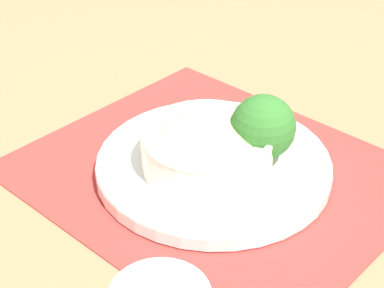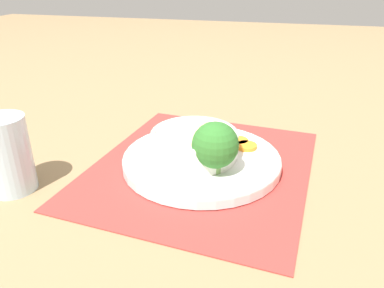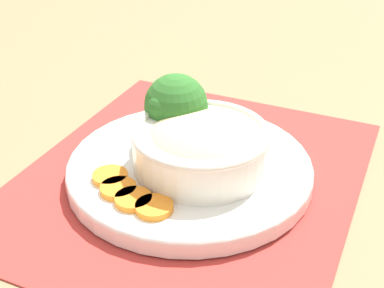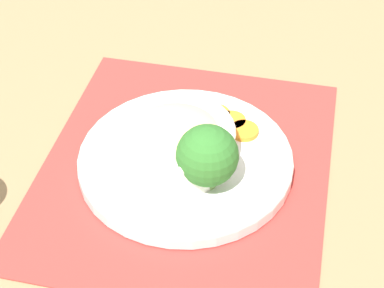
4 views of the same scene
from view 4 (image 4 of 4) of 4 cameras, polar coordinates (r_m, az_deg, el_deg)
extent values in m
plane|color=#8C704C|center=(0.85, -0.56, -2.11)|extent=(4.00, 4.00, 0.00)
cube|color=#B2332D|center=(0.85, -0.57, -2.01)|extent=(0.47, 0.41, 0.00)
cylinder|color=white|center=(0.85, -0.57, -1.53)|extent=(0.28, 0.28, 0.02)
torus|color=white|center=(0.84, -0.57, -1.13)|extent=(0.28, 0.28, 0.01)
cylinder|color=silver|center=(0.82, -1.55, -0.15)|extent=(0.15, 0.15, 0.04)
torus|color=silver|center=(0.81, -1.58, 1.01)|extent=(0.16, 0.16, 0.01)
ellipsoid|color=beige|center=(0.82, -1.56, 0.43)|extent=(0.13, 0.13, 0.05)
cylinder|color=#759E51|center=(0.80, 1.33, -3.06)|extent=(0.02, 0.02, 0.02)
sphere|color=#2D6B28|center=(0.77, 1.38, -1.03)|extent=(0.08, 0.08, 0.08)
sphere|color=#2D6B28|center=(0.78, 2.26, 0.27)|extent=(0.03, 0.03, 0.03)
sphere|color=#2D6B28|center=(0.76, 0.64, -1.76)|extent=(0.03, 0.03, 0.03)
cylinder|color=orange|center=(0.88, 4.67, 1.18)|extent=(0.04, 0.04, 0.01)
cylinder|color=orange|center=(0.89, 3.54, 2.04)|extent=(0.04, 0.04, 0.01)
cylinder|color=orange|center=(0.90, 2.15, 2.65)|extent=(0.04, 0.04, 0.01)
cylinder|color=orange|center=(0.91, 0.58, 2.99)|extent=(0.04, 0.04, 0.01)
camera|label=1|loc=(0.66, -59.99, 9.66)|focal=60.00mm
camera|label=2|loc=(0.27, 15.42, -43.14)|focal=35.00mm
camera|label=3|loc=(1.15, -6.65, 29.92)|focal=50.00mm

